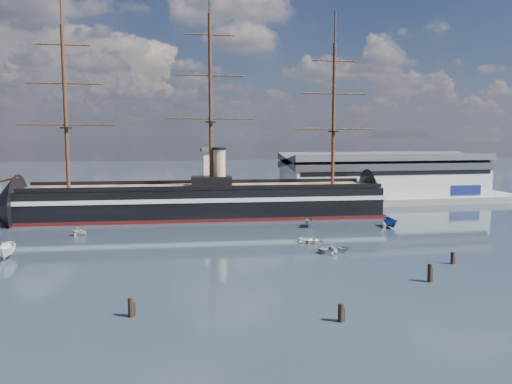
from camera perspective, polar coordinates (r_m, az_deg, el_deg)
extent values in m
plane|color=#1A212D|center=(106.92, -4.91, -4.59)|extent=(600.00, 600.00, 0.00)
cube|color=slate|center=(143.41, -2.55, -1.72)|extent=(180.00, 18.00, 2.00)
cube|color=#B7BABC|center=(160.73, 14.38, 1.49)|extent=(62.00, 20.00, 10.00)
cube|color=#3F4247|center=(160.35, 14.44, 3.49)|extent=(63.00, 21.00, 2.00)
cube|color=silver|center=(138.53, -5.24, 1.72)|extent=(4.00, 4.00, 14.00)
cube|color=#3F4247|center=(138.10, -5.27, 4.82)|extent=(5.00, 5.00, 1.00)
cube|color=black|center=(125.90, -6.01, -1.07)|extent=(88.82, 21.44, 7.00)
cube|color=silver|center=(125.74, -6.02, -0.53)|extent=(90.83, 21.80, 1.00)
cube|color=#42100E|center=(126.43, -6.00, -2.71)|extent=(90.83, 21.76, 0.90)
cone|color=black|center=(130.25, -26.84, -1.62)|extent=(14.95, 16.52, 15.68)
cone|color=black|center=(138.13, 13.57, -0.66)|extent=(11.95, 16.33, 15.68)
cube|color=brown|center=(125.47, -6.03, 0.56)|extent=(88.74, 20.16, 0.40)
cube|color=black|center=(125.53, -5.13, 1.22)|extent=(10.35, 6.61, 2.50)
cylinder|color=tan|center=(125.48, -4.24, 2.83)|extent=(3.20, 3.20, 9.00)
cylinder|color=#381E0F|center=(126.11, -20.96, 8.93)|extent=(0.90, 0.90, 38.00)
cylinder|color=#381E0F|center=(125.25, -5.23, 10.27)|extent=(0.90, 0.90, 42.00)
cylinder|color=#381E0F|center=(132.39, 8.86, 8.72)|extent=(0.90, 0.90, 36.00)
imported|color=white|center=(94.26, -26.55, -6.80)|extent=(7.80, 3.32, 3.05)
imported|color=gray|center=(89.80, 9.06, -6.82)|extent=(2.19, 4.01, 1.77)
imported|color=slate|center=(113.39, 6.07, -3.96)|extent=(5.81, 3.98, 2.19)
imported|color=beige|center=(109.07, -19.58, -4.73)|extent=(5.50, 6.23, 2.15)
imported|color=silver|center=(96.72, 6.34, -5.81)|extent=(3.21, 3.40, 1.56)
imported|color=navy|center=(115.93, 15.12, -3.92)|extent=(7.00, 3.10, 2.72)
cylinder|color=black|center=(60.34, -14.09, -13.67)|extent=(0.64, 0.64, 2.98)
cylinder|color=black|center=(57.98, 9.65, -14.41)|extent=(0.64, 0.64, 2.81)
cylinder|color=black|center=(75.55, 19.20, -9.68)|extent=(0.64, 0.64, 3.34)
cylinder|color=black|center=(86.87, 21.52, -7.66)|extent=(0.64, 0.64, 2.70)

